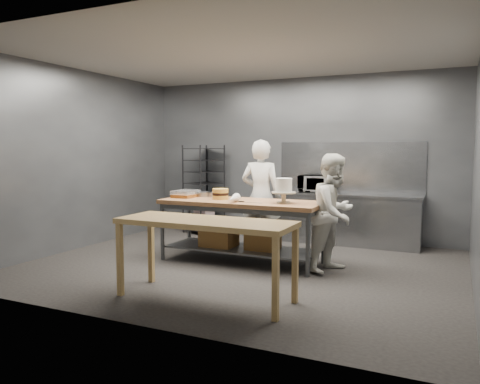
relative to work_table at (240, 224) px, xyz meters
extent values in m
plane|color=black|center=(0.13, -0.21, -0.57)|extent=(6.00, 6.00, 0.00)
cube|color=#4C4F54|center=(0.13, 2.29, 0.93)|extent=(6.00, 0.04, 3.00)
cube|color=brown|center=(0.03, 0.00, 0.32)|extent=(2.40, 0.90, 0.06)
cube|color=#47494C|center=(0.03, 0.00, -0.37)|extent=(2.25, 0.75, 0.03)
cylinder|color=#47494C|center=(-1.11, -0.39, -0.14)|extent=(0.06, 0.06, 0.86)
cylinder|color=#47494C|center=(-1.11, 0.39, -0.14)|extent=(0.06, 0.06, 0.86)
cylinder|color=#47494C|center=(1.17, -0.39, -0.14)|extent=(0.06, 0.06, 0.86)
cylinder|color=#47494C|center=(1.17, 0.39, -0.14)|extent=(0.06, 0.06, 0.86)
cube|color=brown|center=(-0.33, -0.04, -0.18)|extent=(0.50, 0.40, 0.35)
cube|color=brown|center=(0.36, 0.04, -0.21)|extent=(0.45, 0.38, 0.30)
cube|color=olive|center=(0.39, -1.74, 0.30)|extent=(2.00, 0.70, 0.06)
cube|color=olive|center=(-0.56, -2.04, -0.15)|extent=(0.06, 0.06, 0.84)
cube|color=olive|center=(-0.56, -1.44, -0.15)|extent=(0.06, 0.06, 0.84)
cube|color=olive|center=(1.34, -2.04, -0.15)|extent=(0.06, 0.06, 0.84)
cube|color=olive|center=(1.34, -1.44, -0.15)|extent=(0.06, 0.06, 0.84)
cube|color=slate|center=(1.13, 1.97, 0.31)|extent=(2.60, 0.60, 0.04)
cube|color=slate|center=(1.13, 1.97, -0.14)|extent=(2.56, 0.56, 0.86)
cube|color=slate|center=(1.13, 2.27, 0.78)|extent=(2.60, 0.02, 0.90)
cube|color=black|center=(-1.68, 1.89, 0.30)|extent=(0.80, 0.82, 1.75)
cube|color=silver|center=(-1.68, 1.89, -0.03)|extent=(0.44, 0.36, 0.45)
imported|color=silver|center=(0.03, 0.76, 0.34)|extent=(0.69, 0.48, 1.83)
imported|color=silver|center=(1.40, 0.07, 0.24)|extent=(0.84, 0.94, 1.62)
imported|color=black|center=(0.57, 1.97, 0.48)|extent=(0.54, 0.37, 0.30)
cylinder|color=#C0B79A|center=(0.70, -0.05, 0.36)|extent=(0.20, 0.20, 0.02)
cylinder|color=#C0B79A|center=(0.70, -0.05, 0.43)|extent=(0.06, 0.06, 0.12)
cylinder|color=#C0B79A|center=(0.70, -0.05, 0.50)|extent=(0.34, 0.34, 0.02)
cylinder|color=white|center=(0.70, -0.05, 0.60)|extent=(0.23, 0.23, 0.19)
cylinder|color=gold|center=(-0.33, 0.02, 0.38)|extent=(0.24, 0.24, 0.06)
cylinder|color=black|center=(-0.33, 0.02, 0.43)|extent=(0.24, 0.24, 0.04)
cylinder|color=gold|center=(-0.33, 0.02, 0.48)|extent=(0.24, 0.24, 0.06)
cylinder|color=gray|center=(-0.75, 0.26, 0.39)|extent=(0.25, 0.25, 0.07)
cylinder|color=gray|center=(-0.58, 0.31, 0.39)|extent=(0.26, 0.26, 0.07)
cylinder|color=gray|center=(-1.05, 0.21, 0.39)|extent=(0.27, 0.27, 0.07)
cylinder|color=gray|center=(-0.99, 0.20, 0.39)|extent=(0.27, 0.27, 0.07)
cone|color=white|center=(0.04, -0.32, 0.41)|extent=(0.18, 0.40, 0.12)
cube|color=slate|center=(0.30, -0.19, 0.35)|extent=(0.28, 0.02, 0.00)
cube|color=black|center=(0.12, -0.19, 0.36)|extent=(0.09, 0.02, 0.02)
cube|color=brown|center=(-0.96, -0.06, 0.37)|extent=(0.30, 0.20, 0.05)
cube|color=silver|center=(-0.96, -0.06, 0.43)|extent=(0.31, 0.21, 0.06)
cube|color=brown|center=(-0.96, 0.15, 0.37)|extent=(0.30, 0.20, 0.05)
cube|color=silver|center=(-0.96, 0.15, 0.43)|extent=(0.31, 0.21, 0.06)
camera|label=1|loc=(2.91, -6.21, 1.12)|focal=35.00mm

